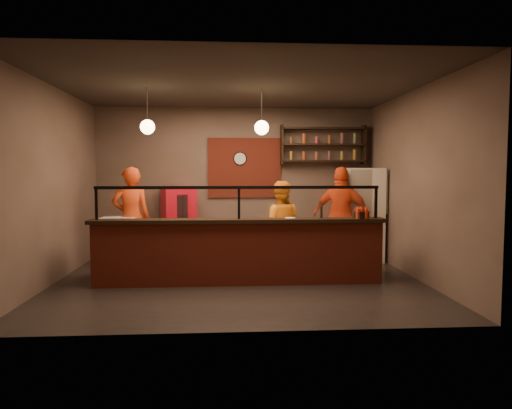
{
  "coord_description": "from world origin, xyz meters",
  "views": [
    {
      "loc": [
        -0.19,
        -7.52,
        1.79
      ],
      "look_at": [
        0.31,
        0.3,
        1.25
      ],
      "focal_mm": 32.0,
      "sensor_mm": 36.0,
      "label": 1
    }
  ],
  "objects": [
    {
      "name": "red_cooler",
      "position": [
        -1.22,
        2.15,
        0.75
      ],
      "size": [
        0.81,
        0.78,
        1.51
      ],
      "primitive_type": "cube",
      "rotation": [
        0.0,
        0.0,
        0.35
      ],
      "color": "red",
      "rests_on": "floor"
    },
    {
      "name": "cook_right",
      "position": [
        2.05,
        1.23,
        0.95
      ],
      "size": [
        1.21,
        0.82,
        1.91
      ],
      "primitive_type": "imported",
      "rotation": [
        0.0,
        0.0,
        2.79
      ],
      "color": "#E54315",
      "rests_on": "floor"
    },
    {
      "name": "small_plate",
      "position": [
        0.82,
        -0.27,
        1.07
      ],
      "size": [
        0.21,
        0.21,
        0.01
      ],
      "primitive_type": "cylinder",
      "rotation": [
        0.0,
        0.0,
        -0.31
      ],
      "color": "silver",
      "rests_on": "counter_ledge"
    },
    {
      "name": "brick_patch",
      "position": [
        0.2,
        2.47,
        1.9
      ],
      "size": [
        1.6,
        0.04,
        1.3
      ],
      "primitive_type": "cube",
      "color": "maroon",
      "rests_on": "wall_back"
    },
    {
      "name": "wall_front",
      "position": [
        0.0,
        -2.5,
        1.6
      ],
      "size": [
        6.0,
        0.0,
        6.0
      ],
      "primitive_type": "plane",
      "rotation": [
        -1.57,
        0.0,
        0.0
      ],
      "color": "#6A584D",
      "rests_on": "floor"
    },
    {
      "name": "wall_right",
      "position": [
        3.0,
        0.0,
        1.6
      ],
      "size": [
        0.0,
        5.0,
        5.0
      ],
      "primitive_type": "plane",
      "rotation": [
        1.57,
        0.0,
        -1.57
      ],
      "color": "#6A584D",
      "rests_on": "floor"
    },
    {
      "name": "condiment_caddy",
      "position": [
        1.96,
        -0.36,
        1.11
      ],
      "size": [
        0.24,
        0.22,
        0.11
      ],
      "primitive_type": "cube",
      "rotation": [
        0.0,
        0.0,
        0.43
      ],
      "color": "black",
      "rests_on": "counter_ledge"
    },
    {
      "name": "rolling_pin",
      "position": [
        -1.15,
        0.18,
        0.93
      ],
      "size": [
        0.29,
        0.24,
        0.06
      ],
      "primitive_type": "cylinder",
      "rotation": [
        0.0,
        1.57,
        0.67
      ],
      "color": "yellow",
      "rests_on": "worktop"
    },
    {
      "name": "wall_shelving",
      "position": [
        1.9,
        2.32,
        2.4
      ],
      "size": [
        1.84,
        0.28,
        0.85
      ],
      "color": "black",
      "rests_on": "wall_back"
    },
    {
      "name": "pendant_right",
      "position": [
        0.4,
        0.2,
        2.55
      ],
      "size": [
        0.24,
        0.24,
        0.77
      ],
      "color": "black",
      "rests_on": "ceiling"
    },
    {
      "name": "cook_mid",
      "position": [
        0.79,
        0.83,
        0.82
      ],
      "size": [
        0.88,
        0.74,
        1.64
      ],
      "primitive_type": "imported",
      "rotation": [
        0.0,
        0.0,
        2.99
      ],
      "color": "orange",
      "rests_on": "floor"
    },
    {
      "name": "wall_clock",
      "position": [
        0.1,
        2.46,
        2.1
      ],
      "size": [
        0.3,
        0.04,
        0.3
      ],
      "primitive_type": "cylinder",
      "rotation": [
        1.57,
        0.0,
        0.0
      ],
      "color": "black",
      "rests_on": "wall_back"
    },
    {
      "name": "wall_back",
      "position": [
        0.0,
        2.5,
        1.6
      ],
      "size": [
        6.0,
        0.0,
        6.0
      ],
      "primitive_type": "plane",
      "rotation": [
        1.57,
        0.0,
        0.0
      ],
      "color": "#6A584D",
      "rests_on": "floor"
    },
    {
      "name": "pendant_left",
      "position": [
        -1.5,
        0.2,
        2.55
      ],
      "size": [
        0.24,
        0.24,
        0.77
      ],
      "color": "black",
      "rests_on": "ceiling"
    },
    {
      "name": "prep_tub_a",
      "position": [
        -2.15,
        0.13,
        0.97
      ],
      "size": [
        0.32,
        0.27,
        0.15
      ],
      "primitive_type": "cube",
      "rotation": [
        0.0,
        0.0,
        -0.13
      ],
      "color": "white",
      "rests_on": "worktop"
    },
    {
      "name": "fridge",
      "position": [
        2.6,
        1.63,
        0.94
      ],
      "size": [
        0.9,
        0.85,
        1.88
      ],
      "primitive_type": "cube",
      "rotation": [
        0.0,
        0.0,
        -0.17
      ],
      "color": "beige",
      "rests_on": "floor"
    },
    {
      "name": "worktop",
      "position": [
        0.0,
        0.2,
        0.88
      ],
      "size": [
        4.6,
        0.75,
        0.05
      ],
      "primitive_type": "cube",
      "color": "beige",
      "rests_on": "worktop_cabinet"
    },
    {
      "name": "service_counter",
      "position": [
        0.0,
        -0.3,
        0.5
      ],
      "size": [
        4.6,
        0.25,
        1.0
      ],
      "primitive_type": "cube",
      "color": "maroon",
      "rests_on": "floor"
    },
    {
      "name": "worktop_cabinet",
      "position": [
        0.0,
        0.2,
        0.42
      ],
      "size": [
        4.6,
        0.75,
        0.85
      ],
      "primitive_type": "cube",
      "color": "gray",
      "rests_on": "floor"
    },
    {
      "name": "wall_left",
      "position": [
        -3.0,
        0.0,
        1.6
      ],
      "size": [
        0.0,
        5.0,
        5.0
      ],
      "primitive_type": "plane",
      "rotation": [
        1.57,
        0.0,
        1.57
      ],
      "color": "#6A584D",
      "rests_on": "floor"
    },
    {
      "name": "pizza_dough",
      "position": [
        -0.04,
        0.1,
        0.91
      ],
      "size": [
        0.56,
        0.56,
        0.01
      ],
      "primitive_type": "cylinder",
      "rotation": [
        0.0,
        0.0,
        0.17
      ],
      "color": "white",
      "rests_on": "worktop"
    },
    {
      "name": "sneeze_guard",
      "position": [
        0.0,
        -0.3,
        1.37
      ],
      "size": [
        4.5,
        0.05,
        0.52
      ],
      "color": "white",
      "rests_on": "counter_ledge"
    },
    {
      "name": "prep_tub_b",
      "position": [
        -2.12,
        0.26,
        0.97
      ],
      "size": [
        0.35,
        0.3,
        0.15
      ],
      "primitive_type": "cube",
      "rotation": [
        0.0,
        0.0,
        0.28
      ],
      "color": "silver",
      "rests_on": "worktop"
    },
    {
      "name": "ceiling",
      "position": [
        0.0,
        0.0,
        3.2
      ],
      "size": [
        6.0,
        6.0,
        0.0
      ],
      "primitive_type": "plane",
      "rotation": [
        3.14,
        0.0,
        0.0
      ],
      "color": "#342F28",
      "rests_on": "wall_back"
    },
    {
      "name": "floor",
      "position": [
        0.0,
        0.0,
        0.0
      ],
      "size": [
        6.0,
        6.0,
        0.0
      ],
      "primitive_type": "plane",
      "color": "black",
      "rests_on": "ground"
    },
    {
      "name": "pepper_mill",
      "position": [
        1.33,
        -0.26,
        1.16
      ],
      "size": [
        0.06,
        0.06,
        0.19
      ],
      "primitive_type": "cylinder",
      "rotation": [
        0.0,
        0.0,
        0.36
      ],
      "color": "black",
      "rests_on": "counter_ledge"
    },
    {
      "name": "cook_left",
      "position": [
        -2.0,
        1.16,
        0.95
      ],
      "size": [
        0.79,
        0.62,
        1.9
      ],
      "primitive_type": "imported",
      "rotation": [
        0.0,
        0.0,
        3.4
      ],
      "color": "#E24315",
      "rests_on": "floor"
    },
    {
      "name": "counter_ledge",
      "position": [
        0.0,
        -0.3,
        1.03
      ],
      "size": [
        4.7,
        0.37,
        0.06
      ],
      "primitive_type": "cube",
      "color": "black",
      "rests_on": "service_counter"
    },
    {
      "name": "prep_tub_c",
      "position": [
        -1.9,
        0.1,
        0.97
      ],
      "size": [
        0.36,
        0.32,
        0.15
      ],
      "primitive_type": "cube",
      "rotation": [
        0.0,
        0.0,
        -0.32
      ],
      "color": "silver",
      "rests_on": "worktop"
    }
  ]
}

